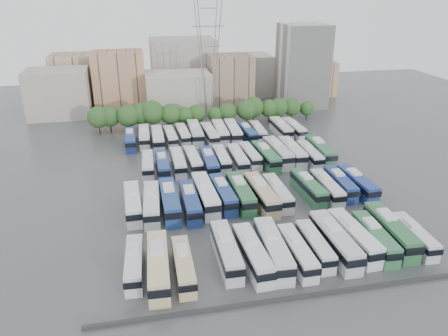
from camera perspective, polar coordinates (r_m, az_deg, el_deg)
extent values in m
plane|color=#424447|center=(86.84, 2.51, -2.81)|extent=(220.00, 220.00, 0.00)
cube|color=#2D2D30|center=(60.20, 10.52, -16.14)|extent=(56.00, 0.50, 0.50)
cylinder|color=black|center=(123.60, -15.94, 4.94)|extent=(0.36, 0.36, 2.43)
sphere|color=#234C1E|center=(122.66, -16.11, 6.40)|extent=(5.82, 5.82, 5.82)
cylinder|color=black|center=(124.12, -14.55, 5.13)|extent=(0.36, 0.36, 2.28)
sphere|color=#234C1E|center=(123.23, -14.69, 6.50)|extent=(5.47, 5.47, 5.47)
cylinder|color=black|center=(122.47, -12.29, 5.16)|extent=(0.36, 0.36, 2.48)
sphere|color=#234C1E|center=(121.51, -12.42, 6.66)|extent=(5.94, 5.94, 5.94)
cylinder|color=black|center=(123.98, -10.72, 5.49)|extent=(0.36, 0.36, 2.43)
sphere|color=#234C1E|center=(123.04, -10.83, 6.95)|extent=(5.82, 5.82, 5.82)
cylinder|color=black|center=(123.04, -9.26, 5.54)|extent=(0.36, 0.36, 2.73)
sphere|color=#234C1E|center=(121.99, -9.37, 7.19)|extent=(6.55, 6.55, 6.55)
cylinder|color=black|center=(122.90, -6.93, 5.56)|extent=(0.36, 0.36, 2.37)
sphere|color=#234C1E|center=(121.97, -7.00, 7.00)|extent=(5.68, 5.68, 5.68)
cylinder|color=black|center=(123.58, -5.12, 5.65)|extent=(0.36, 0.36, 2.00)
sphere|color=#234C1E|center=(122.79, -5.16, 6.86)|extent=(4.81, 4.81, 4.81)
cylinder|color=black|center=(124.55, -3.52, 5.86)|extent=(0.36, 0.36, 2.09)
sphere|color=#234C1E|center=(123.74, -3.55, 7.12)|extent=(5.03, 5.03, 5.03)
cylinder|color=black|center=(125.14, -1.12, 5.92)|extent=(0.36, 0.36, 1.81)
sphere|color=#234C1E|center=(124.44, -1.12, 7.00)|extent=(4.34, 4.34, 4.34)
cylinder|color=black|center=(125.61, 0.49, 6.07)|extent=(0.36, 0.36, 2.13)
sphere|color=#234C1E|center=(124.79, 0.50, 7.34)|extent=(5.12, 5.12, 5.12)
cylinder|color=black|center=(126.24, 2.93, 6.18)|extent=(0.36, 0.36, 2.39)
sphere|color=#234C1E|center=(125.34, 2.96, 7.60)|extent=(5.73, 5.73, 5.73)
cylinder|color=black|center=(128.39, 3.84, 6.48)|extent=(0.36, 0.36, 2.49)
sphere|color=#234C1E|center=(127.47, 3.88, 7.94)|extent=(5.98, 5.98, 5.98)
cylinder|color=black|center=(129.46, 5.88, 6.48)|extent=(0.36, 0.36, 2.17)
sphere|color=#234C1E|center=(128.65, 5.93, 7.73)|extent=(5.22, 5.22, 5.22)
cylinder|color=black|center=(130.40, 7.11, 6.57)|extent=(0.36, 0.36, 2.28)
sphere|color=#234C1E|center=(129.56, 7.17, 7.88)|extent=(5.48, 5.48, 5.48)
cylinder|color=black|center=(131.98, 8.76, 6.65)|extent=(0.36, 0.36, 2.15)
sphere|color=#234C1E|center=(131.20, 8.84, 7.87)|extent=(5.16, 5.16, 5.16)
cylinder|color=black|center=(133.66, 10.70, 6.64)|extent=(0.36, 0.36, 1.78)
sphere|color=#234C1E|center=(133.01, 10.77, 7.63)|extent=(4.26, 4.26, 4.26)
cube|color=#9E998E|center=(142.76, -20.78, 9.14)|extent=(18.00, 14.00, 14.00)
cube|color=tan|center=(146.52, -13.52, 11.12)|extent=(16.00, 12.00, 18.00)
cube|color=#ADA89E|center=(139.95, -5.97, 9.82)|extent=(20.00, 14.00, 12.00)
cube|color=gray|center=(148.13, 0.80, 11.48)|extent=(14.00, 12.00, 16.00)
cube|color=gray|center=(159.04, -5.38, 12.93)|extent=(22.00, 16.00, 20.00)
cube|color=tan|center=(157.53, -18.61, 11.01)|extent=(16.00, 14.00, 16.00)
cube|color=#A39E93|center=(161.60, 2.69, 12.08)|extent=(18.00, 14.00, 14.00)
cube|color=tan|center=(163.87, 11.54, 11.45)|extent=(14.00, 12.00, 12.00)
cube|color=gray|center=(153.26, -9.57, 10.42)|extent=(12.00, 10.00, 10.00)
cube|color=silver|center=(146.10, 10.20, 12.96)|extent=(14.00, 14.00, 26.00)
cylinder|color=slate|center=(126.86, -2.80, 13.61)|extent=(2.90, 2.91, 33.83)
cylinder|color=slate|center=(130.76, -3.09, 13.89)|extent=(2.90, 2.91, 33.83)
cylinder|color=slate|center=(127.55, -0.97, 13.69)|extent=(2.90, 2.91, 33.83)
cylinder|color=slate|center=(131.42, -1.31, 13.97)|extent=(2.90, 2.91, 33.83)
cube|color=slate|center=(127.59, -2.14, 20.13)|extent=(4.50, 0.30, 0.30)
cube|color=slate|center=(127.93, -2.11, 18.00)|extent=(9.00, 0.30, 0.30)
cube|color=slate|center=(128.53, -2.07, 15.59)|extent=(7.00, 0.30, 0.30)
cube|color=silver|center=(63.87, -11.64, -12.20)|extent=(2.83, 10.98, 3.08)
cube|color=black|center=(63.43, -11.69, -11.83)|extent=(2.95, 11.15, 0.91)
cube|color=silver|center=(64.03, -11.73, -10.23)|extent=(1.68, 2.97, 0.40)
cube|color=beige|center=(62.24, -8.57, -12.64)|extent=(3.36, 13.24, 3.72)
cube|color=black|center=(61.70, -8.61, -12.19)|extent=(3.50, 13.44, 1.09)
cube|color=silver|center=(62.41, -8.73, -10.19)|extent=(2.01, 3.58, 0.48)
cube|color=beige|center=(62.38, -5.31, -12.68)|extent=(2.51, 11.16, 3.15)
cube|color=black|center=(61.92, -5.32, -12.30)|extent=(2.62, 11.33, 0.93)
cube|color=silver|center=(62.51, -5.51, -10.62)|extent=(1.61, 2.99, 0.41)
cube|color=silver|center=(64.78, 0.31, -10.86)|extent=(2.77, 12.44, 3.52)
cube|color=black|center=(64.28, 0.33, -10.43)|extent=(2.90, 12.62, 1.03)
cube|color=silver|center=(64.98, 0.03, -8.65)|extent=(1.79, 3.33, 0.46)
cube|color=silver|center=(64.21, 3.73, -11.26)|extent=(3.12, 12.51, 3.52)
cube|color=black|center=(63.71, 3.79, -10.83)|extent=(3.25, 12.70, 1.03)
cube|color=silver|center=(64.35, 3.36, -9.04)|extent=(1.89, 3.38, 0.46)
cube|color=silver|center=(65.31, 6.41, -10.61)|extent=(3.38, 13.24, 3.72)
cube|color=black|center=(64.78, 6.48, -10.16)|extent=(3.52, 13.44, 1.09)
cube|color=silver|center=(65.50, 6.12, -8.30)|extent=(2.01, 3.58, 0.48)
cube|color=silver|center=(65.66, 9.48, -10.85)|extent=(2.43, 11.40, 3.23)
cube|color=black|center=(65.21, 9.56, -10.47)|extent=(2.54, 11.57, 0.95)
cube|color=silver|center=(65.78, 9.15, -8.86)|extent=(1.62, 3.04, 0.42)
cube|color=silver|center=(67.73, 11.77, -9.97)|extent=(2.43, 10.85, 3.07)
cube|color=black|center=(67.31, 11.85, -9.61)|extent=(2.54, 11.01, 0.90)
cube|color=silver|center=(67.87, 11.46, -8.14)|extent=(1.57, 2.90, 0.40)
cube|color=silver|center=(68.79, 14.24, -9.32)|extent=(2.92, 13.28, 3.76)
cube|color=black|center=(68.30, 14.36, -8.88)|extent=(3.06, 13.48, 1.11)
cube|color=silver|center=(68.97, 13.82, -7.12)|extent=(1.91, 3.55, 0.49)
cube|color=white|center=(70.73, 16.55, -8.70)|extent=(3.34, 12.81, 3.60)
cube|color=black|center=(70.27, 16.68, -8.29)|extent=(3.47, 13.01, 1.06)
cube|color=silver|center=(70.87, 16.10, -6.67)|extent=(1.97, 3.47, 0.47)
cube|color=#307246|center=(71.74, 19.06, -8.69)|extent=(3.08, 11.93, 3.35)
cube|color=black|center=(71.31, 19.18, -8.31)|extent=(3.21, 12.11, 0.99)
cube|color=silver|center=(71.91, 18.73, -6.81)|extent=(1.83, 3.23, 0.43)
cube|color=#2C663A|center=(74.02, 20.88, -7.74)|extent=(3.40, 13.37, 3.76)
cube|color=black|center=(73.55, 21.02, -7.32)|extent=(3.54, 13.57, 1.10)
cube|color=silver|center=(74.24, 20.50, -5.70)|extent=(2.03, 3.61, 0.49)
cube|color=silver|center=(74.82, 23.59, -8.20)|extent=(2.76, 10.67, 3.00)
cube|color=black|center=(74.44, 23.71, -7.87)|extent=(2.88, 10.83, 0.88)
cube|color=silver|center=(74.95, 23.28, -6.59)|extent=(1.63, 2.89, 0.39)
cube|color=white|center=(79.18, -11.82, -4.62)|extent=(2.96, 12.40, 3.49)
cube|color=black|center=(78.74, -11.85, -4.24)|extent=(3.08, 12.58, 1.03)
cube|color=silver|center=(79.69, -11.98, -2.86)|extent=(1.84, 3.33, 0.45)
cube|color=silver|center=(78.23, -9.42, -4.76)|extent=(3.29, 12.67, 3.56)
cube|color=black|center=(77.78, -9.45, -4.37)|extent=(3.43, 12.87, 1.05)
cube|color=silver|center=(78.73, -9.51, -2.94)|extent=(1.94, 3.43, 0.46)
cube|color=navy|center=(78.65, -7.11, -4.39)|extent=(2.84, 13.11, 3.71)
cube|color=black|center=(78.18, -7.12, -3.98)|extent=(2.98, 13.31, 1.09)
cube|color=silver|center=(79.18, -7.29, -2.50)|extent=(1.87, 3.50, 0.48)
cube|color=navy|center=(78.16, -4.43, -4.55)|extent=(2.66, 12.28, 3.48)
cube|color=black|center=(77.72, -4.43, -4.17)|extent=(2.78, 12.46, 1.02)
cube|color=silver|center=(78.64, -4.62, -2.78)|extent=(1.75, 3.28, 0.45)
cube|color=silver|center=(80.21, -2.44, -3.61)|extent=(3.24, 13.48, 3.80)
cube|color=black|center=(79.74, -2.42, -3.20)|extent=(3.38, 13.68, 1.12)
cube|color=silver|center=(80.76, -2.69, -1.73)|extent=(2.00, 3.63, 0.49)
cube|color=navy|center=(80.88, -0.14, -3.48)|extent=(3.18, 12.28, 3.45)
cube|color=black|center=(80.46, -0.12, -3.11)|extent=(3.31, 12.47, 1.01)
cube|color=silver|center=(81.36, -0.41, -1.79)|extent=(1.88, 3.33, 0.45)
cube|color=#2B6439|center=(81.04, 2.20, -3.38)|extent=(2.81, 12.81, 3.62)
cube|color=black|center=(80.59, 2.23, -2.99)|extent=(2.93, 13.00, 1.07)
cube|color=silver|center=(81.55, 1.94, -1.60)|extent=(1.84, 3.42, 0.47)
cube|color=tan|center=(80.74, 4.89, -3.52)|extent=(3.38, 13.25, 3.72)
cube|color=black|center=(80.28, 4.94, -3.11)|extent=(3.52, 13.45, 1.09)
cube|color=silver|center=(81.22, 4.56, -1.69)|extent=(2.02, 3.58, 0.48)
cube|color=silver|center=(82.07, 6.98, -3.32)|extent=(2.52, 11.58, 3.28)
cube|color=black|center=(81.67, 7.03, -2.97)|extent=(2.64, 11.75, 0.96)
cube|color=silver|center=(82.50, 6.72, -1.73)|extent=(1.66, 3.09, 0.42)
cube|color=#2E6D43|center=(84.95, 10.94, -2.59)|extent=(3.13, 12.07, 3.39)
cube|color=black|center=(84.55, 11.02, -2.24)|extent=(3.26, 12.25, 1.00)
cube|color=silver|center=(85.37, 10.62, -1.02)|extent=(1.85, 3.27, 0.44)
cube|color=silver|center=(85.67, 13.27, -2.61)|extent=(2.70, 11.70, 3.30)
cube|color=black|center=(85.28, 13.35, -2.27)|extent=(2.82, 11.88, 0.97)
cube|color=silver|center=(86.10, 13.01, -1.08)|extent=(1.71, 3.14, 0.43)
cube|color=navy|center=(88.07, 14.92, -2.06)|extent=(2.90, 11.65, 3.28)
cube|color=black|center=(87.69, 15.00, -1.73)|extent=(3.02, 11.83, 0.96)
cube|color=silver|center=(88.52, 14.68, -0.58)|extent=(1.76, 3.15, 0.42)
cube|color=navy|center=(88.85, 16.97, -2.01)|extent=(3.02, 12.23, 3.44)
cube|color=black|center=(88.47, 17.07, -1.67)|extent=(3.15, 12.42, 1.01)
cube|color=silver|center=(89.26, 16.64, -0.48)|extent=(1.84, 3.30, 0.45)
cube|color=silver|center=(95.47, -9.90, 0.37)|extent=(2.72, 11.14, 3.14)
cube|color=black|center=(95.12, -9.93, 0.67)|extent=(2.83, 11.31, 0.92)
cube|color=silver|center=(96.10, -9.98, 1.66)|extent=(1.66, 3.00, 0.41)
cube|color=navy|center=(94.70, -8.03, 0.32)|extent=(2.44, 11.31, 3.20)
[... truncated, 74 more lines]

